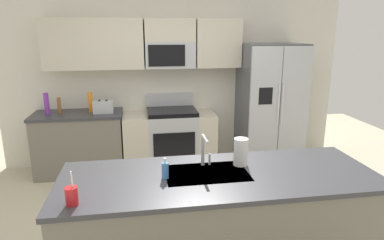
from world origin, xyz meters
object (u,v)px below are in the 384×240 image
Objects in this scene: bottle_purple at (47,104)px; bottle_orange at (91,102)px; drink_cup_red at (72,196)px; soap_dispenser at (165,170)px; toaster at (103,107)px; refrigerator at (270,105)px; pepper_mill at (59,106)px; sink_faucet at (204,148)px; range_oven at (170,139)px; paper_towel_roll at (241,152)px.

bottle_orange is at bearing 1.37° from bottle_purple.
soap_dispenser is at bearing 26.29° from drink_cup_red.
refrigerator is at bearing -0.45° from toaster.
bottle_purple is (-3.25, 0.07, 0.12)m from refrigerator.
drink_cup_red is at bearing -77.03° from pepper_mill.
bottle_orange is at bearing 109.59° from soap_dispenser.
toaster is at bearing 90.46° from drink_cup_red.
refrigerator is 6.61× the size of toaster.
pepper_mill reaches higher than toaster.
bottle_orange is 1.02× the size of sink_faucet.
pepper_mill is 0.43m from bottle_orange.
refrigerator is 6.18× the size of bottle_purple.
refrigerator reaches higher than drink_cup_red.
paper_towel_roll is at bearing -79.52° from range_oven.
bottle_purple is at bearing 178.71° from refrigerator.
bottle_purple is at bearing 133.67° from paper_towel_roll.
toaster is (-2.48, 0.02, 0.07)m from refrigerator.
toaster is at bearing -20.82° from bottle_orange.
refrigerator reaches higher than paper_towel_roll.
refrigerator is at bearing -1.29° from bottle_purple.
bottle_orange is (-1.12, 0.02, 0.60)m from range_oven.
refrigerator reaches higher than sink_faucet.
bottle_purple is 2.83m from drink_cup_red.
pepper_mill is 2.78m from drink_cup_red.
soap_dispenser is (-0.35, -0.19, -0.10)m from sink_faucet.
sink_faucet is at bearing 27.04° from drink_cup_red.
drink_cup_red reaches higher than pepper_mill.
soap_dispenser is (0.86, -2.40, -0.08)m from bottle_orange.
refrigerator is (1.54, -0.07, 0.48)m from range_oven.
pepper_mill reaches higher than soap_dispenser.
refrigerator is 10.88× the size of soap_dispenser.
refrigerator is at bearing 52.12° from soap_dispenser.
refrigerator is 2.58m from sink_faucet.
soap_dispenser is (0.68, -2.34, -0.02)m from toaster.
refrigerator reaches higher than bottle_orange.
pepper_mill is at bearing 126.65° from sink_faucet.
sink_faucet is (1.03, -2.15, 0.08)m from toaster.
refrigerator is 7.71× the size of paper_towel_roll.
range_oven is at bearing 100.48° from paper_towel_roll.
bottle_purple is 2.84m from sink_faucet.
toaster is 1.21× the size of pepper_mill.
soap_dispenser is (1.28, -2.39, -0.05)m from pepper_mill.
bottle_orange is at bearing 179.22° from range_oven.
refrigerator is 3.25m from bottle_purple.
pepper_mill is 0.93× the size of drink_cup_red.
range_oven is 1.65m from pepper_mill.
toaster is at bearing 179.55° from refrigerator.
bottle_purple is 1.06× the size of sink_faucet.
bottle_orange is (-0.18, 0.07, 0.05)m from toaster.
range_oven is 1.27m from bottle_orange.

